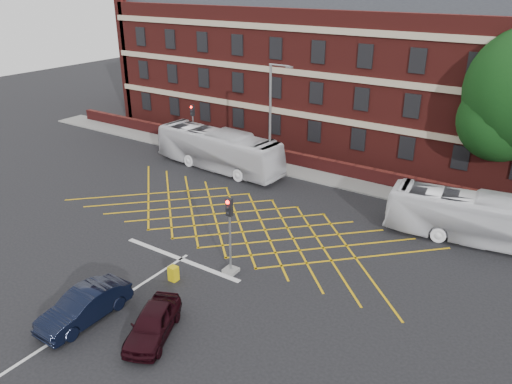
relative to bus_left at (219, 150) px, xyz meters
The scene contains 16 objects.
ground 11.43m from the bus_left, 52.20° to the right, with size 120.00×120.00×0.00m, color black.
victorian_building 16.15m from the bus_left, 61.19° to the left, with size 51.00×12.17×20.40m.
boundary_wall 8.11m from the bus_left, 30.35° to the left, with size 56.00×0.50×1.10m, color #4A1413.
far_pavement 7.74m from the bus_left, 23.81° to the left, with size 60.00×3.00×0.12m, color slate.
box_junction_hatching 9.94m from the bus_left, 45.02° to the right, with size 11.50×0.12×0.02m, color #CC990C.
stop_line 14.33m from the bus_left, 60.86° to the right, with size 8.00×0.30×0.02m, color silver.
centre_line 20.23m from the bus_left, 69.89° to the right, with size 0.15×14.00×0.02m, color silver.
bus_left is the anchor object (origin of this frame).
bus_right 20.10m from the bus_left, ahead, with size 2.48×10.58×2.95m, color white.
car_navy 20.06m from the bus_left, 69.87° to the right, with size 1.56×4.47×1.47m, color black.
car_maroon 20.65m from the bus_left, 60.19° to the right, with size 1.58×3.94×1.34m, color black.
traffic_light_near 15.59m from the bus_left, 50.02° to the right, with size 0.70×0.70×4.27m.
traffic_light_far 4.70m from the bus_left, 155.53° to the left, with size 0.70×0.70×4.27m.
street_lamp 5.05m from the bus_left, ahead, with size 2.25×1.00×8.80m.
direction_signs 6.31m from the bus_left, 154.44° to the left, with size 1.10×0.16×2.20m.
utility_cabinet 16.35m from the bus_left, 60.51° to the right, with size 0.45×0.41×0.80m, color gold.
Camera 1 is at (16.73, -20.97, 14.40)m, focal length 35.00 mm.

